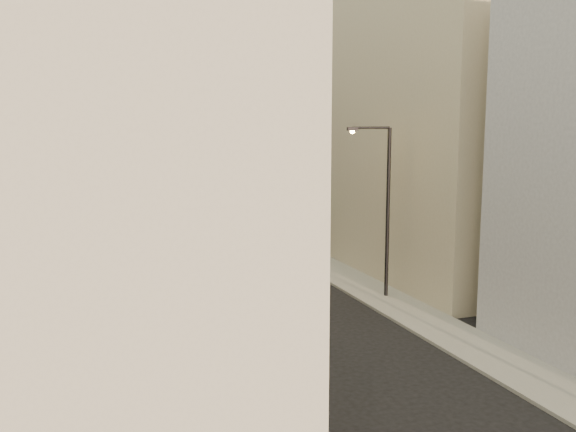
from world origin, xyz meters
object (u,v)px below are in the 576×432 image
object	(u,v)px
clock_tower	(121,67)
traffic_light_left	(114,206)
white_tower	(219,53)
streetlamp_mid	(384,202)
traffic_light_right	(313,207)
streetlamp_far	(269,183)

from	to	relation	value
clock_tower	traffic_light_left	world-z (taller)	clock_tower
white_tower	streetlamp_mid	distance (m)	53.08
white_tower	traffic_light_left	xyz separation A→B (m)	(-16.57, -33.26, -15.01)
streetlamp_mid	traffic_light_right	size ratio (longest dim) A/B	1.93
white_tower	streetlamp_mid	xyz separation A→B (m)	(-3.50, -51.32, -13.09)
traffic_light_right	streetlamp_far	bearing A→B (deg)	-86.94
streetlamp_mid	traffic_light_left	size ratio (longest dim) A/B	1.93
clock_tower	traffic_light_left	xyz separation A→B (m)	(-5.57, -47.26, -14.04)
streetlamp_mid	traffic_light_left	distance (m)	22.38
clock_tower	traffic_light_right	distance (m)	56.11
traffic_light_left	white_tower	bearing A→B (deg)	-123.68
traffic_light_left	streetlamp_mid	bearing A→B (deg)	118.70
streetlamp_far	traffic_light_right	xyz separation A→B (m)	(0.39, -9.04, -0.92)
clock_tower	streetlamp_mid	size ratio (longest dim) A/B	4.65
white_tower	streetlamp_far	xyz separation A→B (m)	(-3.41, -30.74, -13.95)
clock_tower	traffic_light_left	bearing A→B (deg)	-96.72
white_tower	traffic_light_left	bearing A→B (deg)	-116.48
traffic_light_right	white_tower	bearing A→B (deg)	-93.78
streetlamp_mid	traffic_light_left	xyz separation A→B (m)	(-13.07, 18.06, -1.92)
streetlamp_mid	traffic_light_right	distance (m)	11.69
streetlamp_far	traffic_light_left	xyz separation A→B (m)	(-13.16, -2.53, -1.06)
streetlamp_mid	traffic_light_right	world-z (taller)	streetlamp_mid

